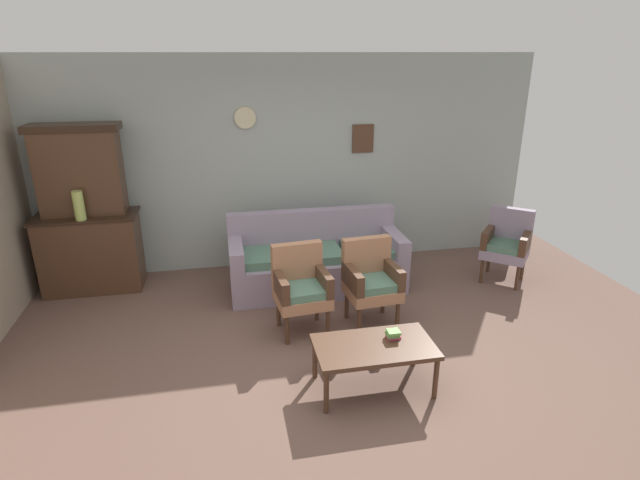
{
  "coord_description": "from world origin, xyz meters",
  "views": [
    {
      "loc": [
        -0.95,
        -3.77,
        2.71
      ],
      "look_at": [
        0.04,
        1.11,
        0.85
      ],
      "focal_mm": 28.41,
      "sensor_mm": 36.0,
      "label": 1
    }
  ],
  "objects_px": {
    "armchair_by_doorway": "(371,279)",
    "book_stack_on_table": "(393,334)",
    "floor_vase_by_wall": "(505,236)",
    "vase_on_cabinet": "(79,206)",
    "wingback_chair_by_fireplace": "(507,242)",
    "coffee_table": "(374,349)",
    "side_cabinet": "(92,252)",
    "floral_couch": "(316,262)",
    "armchair_near_cabinet": "(301,285)"
  },
  "relations": [
    {
      "from": "coffee_table",
      "to": "book_stack_on_table",
      "type": "height_order",
      "value": "book_stack_on_table"
    },
    {
      "from": "floral_couch",
      "to": "armchair_near_cabinet",
      "type": "height_order",
      "value": "same"
    },
    {
      "from": "coffee_table",
      "to": "floor_vase_by_wall",
      "type": "height_order",
      "value": "floor_vase_by_wall"
    },
    {
      "from": "book_stack_on_table",
      "to": "armchair_near_cabinet",
      "type": "bearing_deg",
      "value": 121.53
    },
    {
      "from": "side_cabinet",
      "to": "book_stack_on_table",
      "type": "xyz_separation_m",
      "value": [
        2.91,
        -2.48,
        -0.01
      ]
    },
    {
      "from": "side_cabinet",
      "to": "vase_on_cabinet",
      "type": "distance_m",
      "value": 0.66
    },
    {
      "from": "armchair_near_cabinet",
      "to": "book_stack_on_table",
      "type": "xyz_separation_m",
      "value": [
        0.62,
        -1.02,
        -0.04
      ]
    },
    {
      "from": "vase_on_cabinet",
      "to": "armchair_near_cabinet",
      "type": "relative_size",
      "value": 0.37
    },
    {
      "from": "side_cabinet",
      "to": "wingback_chair_by_fireplace",
      "type": "xyz_separation_m",
      "value": [
        4.98,
        -0.75,
        0.03
      ]
    },
    {
      "from": "armchair_by_doorway",
      "to": "wingback_chair_by_fireplace",
      "type": "distance_m",
      "value": 2.07
    },
    {
      "from": "floral_couch",
      "to": "floor_vase_by_wall",
      "type": "height_order",
      "value": "floral_couch"
    },
    {
      "from": "vase_on_cabinet",
      "to": "coffee_table",
      "type": "height_order",
      "value": "vase_on_cabinet"
    },
    {
      "from": "side_cabinet",
      "to": "armchair_near_cabinet",
      "type": "distance_m",
      "value": 2.72
    },
    {
      "from": "side_cabinet",
      "to": "vase_on_cabinet",
      "type": "bearing_deg",
      "value": -90.86
    },
    {
      "from": "floral_couch",
      "to": "floor_vase_by_wall",
      "type": "distance_m",
      "value": 2.76
    },
    {
      "from": "book_stack_on_table",
      "to": "floor_vase_by_wall",
      "type": "distance_m",
      "value": 3.42
    },
    {
      "from": "vase_on_cabinet",
      "to": "armchair_by_doorway",
      "type": "xyz_separation_m",
      "value": [
        3.03,
        -1.27,
        -0.6
      ]
    },
    {
      "from": "armchair_near_cabinet",
      "to": "wingback_chair_by_fireplace",
      "type": "xyz_separation_m",
      "value": [
        2.69,
        0.71,
        0.0
      ]
    },
    {
      "from": "armchair_by_doorway",
      "to": "wingback_chair_by_fireplace",
      "type": "bearing_deg",
      "value": 19.57
    },
    {
      "from": "vase_on_cabinet",
      "to": "wingback_chair_by_fireplace",
      "type": "bearing_deg",
      "value": -6.56
    },
    {
      "from": "floral_couch",
      "to": "floor_vase_by_wall",
      "type": "xyz_separation_m",
      "value": [
        2.73,
        0.39,
        -0.01
      ]
    },
    {
      "from": "armchair_by_doorway",
      "to": "coffee_table",
      "type": "distance_m",
      "value": 1.14
    },
    {
      "from": "armchair_by_doorway",
      "to": "book_stack_on_table",
      "type": "xyz_separation_m",
      "value": [
        -0.11,
        -1.03,
        -0.04
      ]
    },
    {
      "from": "wingback_chair_by_fireplace",
      "to": "coffee_table",
      "type": "xyz_separation_m",
      "value": [
        -2.25,
        -1.79,
        -0.12
      ]
    },
    {
      "from": "armchair_near_cabinet",
      "to": "book_stack_on_table",
      "type": "height_order",
      "value": "armchair_near_cabinet"
    },
    {
      "from": "wingback_chair_by_fireplace",
      "to": "armchair_near_cabinet",
      "type": "bearing_deg",
      "value": -165.21
    },
    {
      "from": "floral_couch",
      "to": "armchair_by_doorway",
      "type": "relative_size",
      "value": 2.29
    },
    {
      "from": "armchair_near_cabinet",
      "to": "wingback_chair_by_fireplace",
      "type": "bearing_deg",
      "value": 14.79
    },
    {
      "from": "wingback_chair_by_fireplace",
      "to": "vase_on_cabinet",
      "type": "bearing_deg",
      "value": 173.44
    },
    {
      "from": "floor_vase_by_wall",
      "to": "armchair_near_cabinet",
      "type": "bearing_deg",
      "value": -156.06
    },
    {
      "from": "vase_on_cabinet",
      "to": "coffee_table",
      "type": "relative_size",
      "value": 0.33
    },
    {
      "from": "floral_couch",
      "to": "book_stack_on_table",
      "type": "xyz_separation_m",
      "value": [
        0.28,
        -1.99,
        0.14
      ]
    },
    {
      "from": "armchair_near_cabinet",
      "to": "floor_vase_by_wall",
      "type": "height_order",
      "value": "armchair_near_cabinet"
    },
    {
      "from": "side_cabinet",
      "to": "floral_couch",
      "type": "xyz_separation_m",
      "value": [
        2.63,
        -0.49,
        -0.14
      ]
    },
    {
      "from": "wingback_chair_by_fireplace",
      "to": "floral_couch",
      "type": "bearing_deg",
      "value": 173.66
    },
    {
      "from": "floral_couch",
      "to": "coffee_table",
      "type": "bearing_deg",
      "value": -87.32
    },
    {
      "from": "floral_couch",
      "to": "side_cabinet",
      "type": "bearing_deg",
      "value": 169.36
    },
    {
      "from": "vase_on_cabinet",
      "to": "armchair_near_cabinet",
      "type": "bearing_deg",
      "value": -29.27
    },
    {
      "from": "floor_vase_by_wall",
      "to": "floral_couch",
      "type": "bearing_deg",
      "value": -171.79
    },
    {
      "from": "book_stack_on_table",
      "to": "floor_vase_by_wall",
      "type": "bearing_deg",
      "value": 44.16
    },
    {
      "from": "coffee_table",
      "to": "book_stack_on_table",
      "type": "bearing_deg",
      "value": 19.43
    },
    {
      "from": "coffee_table",
      "to": "floor_vase_by_wall",
      "type": "xyz_separation_m",
      "value": [
        2.63,
        2.45,
        -0.06
      ]
    },
    {
      "from": "coffee_table",
      "to": "floor_vase_by_wall",
      "type": "relative_size",
      "value": 1.58
    },
    {
      "from": "vase_on_cabinet",
      "to": "floor_vase_by_wall",
      "type": "bearing_deg",
      "value": 0.87
    },
    {
      "from": "armchair_by_doorway",
      "to": "book_stack_on_table",
      "type": "relative_size",
      "value": 7.57
    },
    {
      "from": "side_cabinet",
      "to": "armchair_near_cabinet",
      "type": "bearing_deg",
      "value": -32.65
    },
    {
      "from": "side_cabinet",
      "to": "wingback_chair_by_fireplace",
      "type": "relative_size",
      "value": 1.28
    },
    {
      "from": "armchair_by_doorway",
      "to": "book_stack_on_table",
      "type": "distance_m",
      "value": 1.04
    },
    {
      "from": "side_cabinet",
      "to": "coffee_table",
      "type": "relative_size",
      "value": 1.16
    },
    {
      "from": "side_cabinet",
      "to": "armchair_near_cabinet",
      "type": "relative_size",
      "value": 1.28
    }
  ]
}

